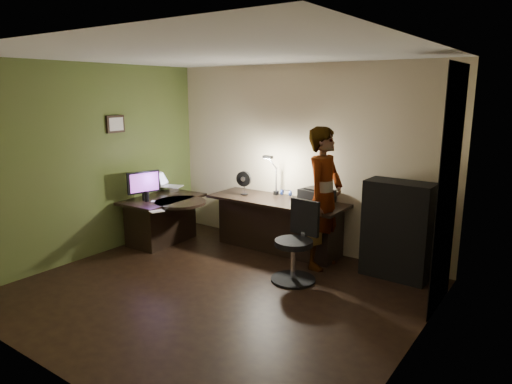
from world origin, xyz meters
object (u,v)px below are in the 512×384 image
Objects in this scene: desk_left at (163,220)px; desk_right at (276,225)px; office_chair at (294,243)px; person at (324,198)px; cabinet at (398,230)px; monitor at (143,191)px.

desk_left is 0.60× the size of desk_right.
person reaches higher than office_chair.
cabinet is 0.66× the size of person.
desk_left is 2.42m from office_chair.
cabinet is (1.76, 0.07, 0.23)m from desk_right.
cabinet is 1.24× the size of office_chair.
desk_right is at bearing 20.82° from desk_left.
cabinet reaches higher than office_chair.
office_chair is at bearing -4.97° from desk_left.
desk_right is 1.78m from cabinet.
person reaches higher than desk_left.
monitor is (-3.50, -1.05, 0.25)m from cabinet.
desk_left is at bearing -157.07° from desk_right.
cabinet is 1.01m from person.
desk_left is 2.60m from person.
desk_left is at bearing 101.84° from person.
cabinet reaches higher than desk_left.
desk_left is 0.66× the size of person.
desk_right is at bearing -176.55° from cabinet.
desk_right is 1.01m from person.
monitor is 0.27× the size of person.
desk_left is 1.24× the size of office_chair.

